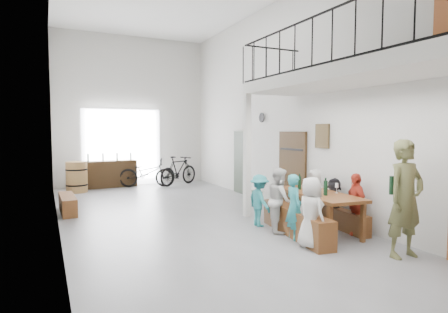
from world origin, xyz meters
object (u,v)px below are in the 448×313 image
side_bench (68,204)px  bicycle_near (147,173)px  host_standing (406,199)px  serving_counter (111,174)px  bench_inner (296,222)px  oak_barrel (77,177)px  tasting_table (318,197)px

side_bench → bicycle_near: bicycle_near is taller
host_standing → serving_counter: bearing=109.2°
bench_inner → oak_barrel: 8.02m
serving_counter → bicycle_near: size_ratio=0.92×
side_bench → serving_counter: serving_counter is taller
bench_inner → side_bench: bearing=141.8°
side_bench → serving_counter: 4.17m
bench_inner → host_standing: size_ratio=1.19×
oak_barrel → host_standing: bearing=-64.7°
tasting_table → serving_counter: bearing=115.5°
tasting_table → bicycle_near: 7.55m
oak_barrel → bicycle_near: size_ratio=0.52×
serving_counter → bicycle_near: 1.28m
bicycle_near → serving_counter: bearing=87.2°
bench_inner → side_bench: bench_inner is taller
tasting_table → host_standing: (0.26, -1.79, 0.24)m
host_standing → bicycle_near: 9.36m
side_bench → host_standing: 7.53m
oak_barrel → serving_counter: size_ratio=0.56×
tasting_table → host_standing: 1.82m
serving_counter → side_bench: bearing=-116.8°
tasting_table → serving_counter: (-2.81, 7.89, -0.23)m
side_bench → serving_counter: (1.62, 3.83, 0.26)m
tasting_table → oak_barrel: oak_barrel is taller
oak_barrel → host_standing: 9.96m
host_standing → bicycle_near: size_ratio=0.97×
oak_barrel → host_standing: size_ratio=0.53×
bench_inner → bicycle_near: bearing=106.8°
serving_counter → bicycle_near: bearing=-28.2°
host_standing → oak_barrel: bearing=116.8°
tasting_table → serving_counter: serving_counter is taller
tasting_table → side_bench: bearing=143.4°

